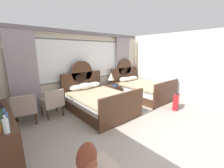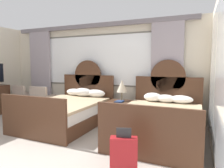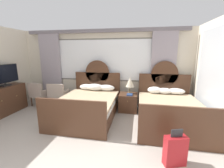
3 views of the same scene
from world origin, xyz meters
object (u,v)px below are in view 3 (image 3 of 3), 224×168
bed_near_window (89,105)px  armchair_by_window_centre (39,93)px  bed_near_mirror (169,110)px  nightstand_between_beds (128,102)px  suitcase_on_floor (175,151)px  tv_flatscreen (4,75)px  armchair_by_window_left (58,94)px  book_on_nightstand (130,95)px  table_lamp_on_nightstand (130,82)px

bed_near_window → armchair_by_window_centre: (-2.04, 0.54, 0.13)m
bed_near_mirror → armchair_by_window_centre: bearing=172.7°
nightstand_between_beds → suitcase_on_floor: suitcase_on_floor is taller
armchair_by_window_centre → suitcase_on_floor: 4.69m
bed_near_window → bed_near_mirror: (2.29, -0.01, -0.00)m
suitcase_on_floor → bed_near_window: bearing=141.9°
armchair_by_window_centre → suitcase_on_floor: size_ratio=1.31×
nightstand_between_beds → armchair_by_window_centre: (-3.19, -0.09, 0.19)m
bed_near_window → tv_flatscreen: bed_near_window is taller
armchair_by_window_left → armchair_by_window_centre: size_ratio=1.00×
tv_flatscreen → armchair_by_window_left: size_ratio=1.20×
nightstand_between_beds → armchair_by_window_centre: size_ratio=0.71×
bed_near_mirror → book_on_nightstand: size_ratio=8.64×
table_lamp_on_nightstand → suitcase_on_floor: table_lamp_on_nightstand is taller
bed_near_window → bed_near_mirror: bearing=-0.2°
armchair_by_window_centre → suitcase_on_floor: (4.14, -2.19, -0.21)m
tv_flatscreen → suitcase_on_floor: (4.71, -1.43, -0.95)m
bed_near_window → suitcase_on_floor: 2.67m
bed_near_mirror → tv_flatscreen: (-4.90, -0.20, 0.87)m
nightstand_between_beds → armchair_by_window_left: size_ratio=0.71×
armchair_by_window_left → suitcase_on_floor: size_ratio=1.31×
nightstand_between_beds → tv_flatscreen: bearing=-167.3°
nightstand_between_beds → book_on_nightstand: bearing=-66.9°
book_on_nightstand → armchair_by_window_left: (-2.50, 0.02, -0.10)m
table_lamp_on_nightstand → armchair_by_window_centre: size_ratio=0.63×
book_on_nightstand → bed_near_mirror: bearing=-25.8°
table_lamp_on_nightstand → armchair_by_window_centre: table_lamp_on_nightstand is taller
armchair_by_window_left → suitcase_on_floor: (3.40, -2.19, -0.21)m
table_lamp_on_nightstand → book_on_nightstand: table_lamp_on_nightstand is taller
tv_flatscreen → armchair_by_window_left: 1.68m
bed_near_mirror → table_lamp_on_nightstand: bed_near_mirror is taller
bed_near_window → table_lamp_on_nightstand: bed_near_window is taller
armchair_by_window_left → table_lamp_on_nightstand: bearing=4.2°
bed_near_window → armchair_by_window_left: bearing=157.4°
bed_near_mirror → suitcase_on_floor: bearing=-96.6°
table_lamp_on_nightstand → suitcase_on_floor: size_ratio=0.82×
bed_near_window → tv_flatscreen: (-2.62, -0.21, 0.86)m
nightstand_between_beds → table_lamp_on_nightstand: size_ratio=1.13×
armchair_by_window_centre → book_on_nightstand: bearing=-0.4°
bed_near_mirror → table_lamp_on_nightstand: 1.45m
bed_near_mirror → armchair_by_window_left: bed_near_mirror is taller
bed_near_mirror → table_lamp_on_nightstand: (-1.11, 0.73, 0.59)m
tv_flatscreen → armchair_by_window_left: bearing=29.9°
table_lamp_on_nightstand → armchair_by_window_left: 2.54m
table_lamp_on_nightstand → bed_near_mirror: bearing=-33.5°
bed_near_mirror → table_lamp_on_nightstand: size_ratio=4.16×
suitcase_on_floor → tv_flatscreen: bearing=163.1°
bed_near_window → book_on_nightstand: bearing=23.6°
bed_near_window → suitcase_on_floor: bed_near_window is taller
bed_near_mirror → nightstand_between_beds: bed_near_mirror is taller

